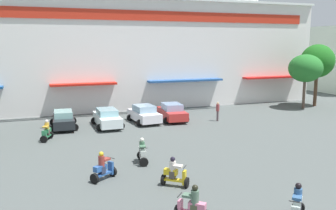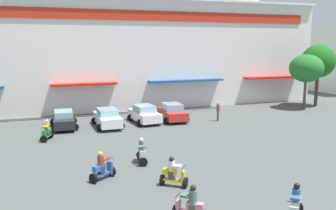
% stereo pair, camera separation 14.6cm
% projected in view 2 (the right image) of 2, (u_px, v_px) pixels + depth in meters
% --- Properties ---
extents(ground_plane, '(128.00, 128.00, 0.00)m').
position_uv_depth(ground_plane, '(208.00, 158.00, 22.39)').
color(ground_plane, '#4D5352').
extents(colonial_building, '(43.75, 14.68, 20.81)m').
position_uv_depth(colonial_building, '(125.00, 23.00, 41.59)').
color(colonial_building, white).
rests_on(colonial_building, ground).
extents(plaza_tree_1, '(3.76, 3.60, 6.91)m').
position_uv_depth(plaza_tree_1, '(318.00, 61.00, 40.23)').
color(plaza_tree_1, brown).
rests_on(plaza_tree_1, ground).
extents(plaza_tree_3, '(3.46, 3.74, 5.85)m').
position_uv_depth(plaza_tree_3, '(306.00, 68.00, 38.65)').
color(plaza_tree_3, brown).
rests_on(plaza_tree_3, ground).
extents(parked_car_0, '(2.37, 4.38, 1.47)m').
position_uv_depth(parked_car_0, '(64.00, 119.00, 30.16)').
color(parked_car_0, black).
rests_on(parked_car_0, ground).
extents(parked_car_1, '(2.36, 4.51, 1.54)m').
position_uv_depth(parked_car_1, '(107.00, 118.00, 30.63)').
color(parked_car_1, white).
rests_on(parked_car_1, ground).
extents(parked_car_2, '(2.64, 4.19, 1.58)m').
position_uv_depth(parked_car_2, '(145.00, 114.00, 32.22)').
color(parked_car_2, silver).
rests_on(parked_car_2, ground).
extents(parked_car_3, '(2.60, 4.40, 1.57)m').
position_uv_depth(parked_car_3, '(172.00, 112.00, 33.17)').
color(parked_car_3, red).
rests_on(parked_car_3, ground).
extents(scooter_rider_0, '(1.41, 1.41, 1.52)m').
position_uv_depth(scooter_rider_0, '(295.00, 206.00, 14.35)').
color(scooter_rider_0, black).
rests_on(scooter_rider_0, ground).
extents(scooter_rider_1, '(0.99, 1.44, 1.54)m').
position_uv_depth(scooter_rider_1, '(47.00, 132.00, 26.29)').
color(scooter_rider_1, black).
rests_on(scooter_rider_1, ground).
extents(scooter_rider_3, '(1.38, 1.24, 1.50)m').
position_uv_depth(scooter_rider_3, '(173.00, 174.00, 17.82)').
color(scooter_rider_3, black).
rests_on(scooter_rider_3, ground).
extents(scooter_rider_4, '(1.37, 1.30, 1.50)m').
position_uv_depth(scooter_rider_4, '(191.00, 206.00, 14.34)').
color(scooter_rider_4, black).
rests_on(scooter_rider_4, ground).
extents(scooter_rider_5, '(1.48, 1.25, 1.54)m').
position_uv_depth(scooter_rider_5, '(102.00, 168.00, 18.66)').
color(scooter_rider_5, black).
rests_on(scooter_rider_5, ground).
extents(scooter_rider_7, '(0.75, 1.55, 1.49)m').
position_uv_depth(scooter_rider_7, '(142.00, 152.00, 21.35)').
color(scooter_rider_7, black).
rests_on(scooter_rider_7, ground).
extents(pedestrian_0, '(0.39, 0.39, 1.74)m').
position_uv_depth(pedestrian_0, '(218.00, 110.00, 32.85)').
color(pedestrian_0, '#504044').
rests_on(pedestrian_0, ground).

